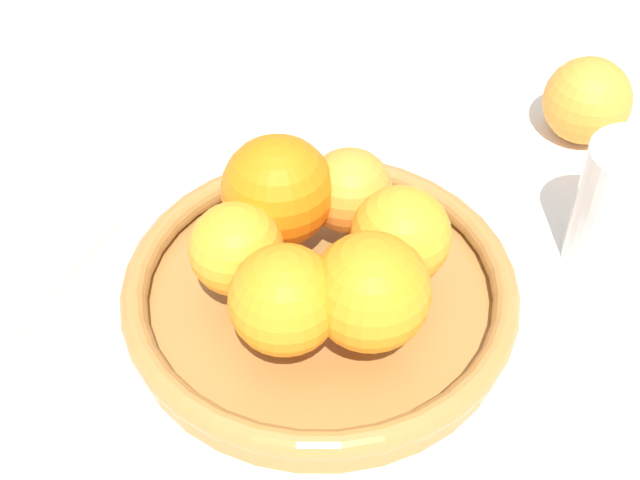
# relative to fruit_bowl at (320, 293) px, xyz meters

# --- Properties ---
(ground_plane) EXTENTS (4.00, 4.00, 0.00)m
(ground_plane) POSITION_rel_fruit_bowl_xyz_m (0.00, 0.00, -0.02)
(ground_plane) COLOR silver
(fruit_bowl) EXTENTS (0.29, 0.29, 0.04)m
(fruit_bowl) POSITION_rel_fruit_bowl_xyz_m (0.00, 0.00, 0.00)
(fruit_bowl) COLOR #A57238
(fruit_bowl) RESTS_ON ground_plane
(orange_pile) EXTENTS (0.18, 0.18, 0.08)m
(orange_pile) POSITION_rel_fruit_bowl_xyz_m (0.00, 0.00, 0.05)
(orange_pile) COLOR orange
(orange_pile) RESTS_ON fruit_bowl
(stray_orange) EXTENTS (0.08, 0.08, 0.08)m
(stray_orange) POSITION_rel_fruit_bowl_xyz_m (-0.25, -0.19, 0.02)
(stray_orange) COLOR orange
(stray_orange) RESTS_ON ground_plane
(drinking_glass) EXTENTS (0.07, 0.07, 0.11)m
(drinking_glass) POSITION_rel_fruit_bowl_xyz_m (-0.23, -0.03, 0.04)
(drinking_glass) COLOR white
(drinking_glass) RESTS_ON ground_plane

